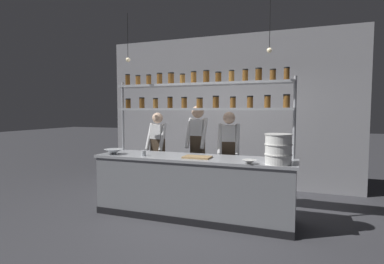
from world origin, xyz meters
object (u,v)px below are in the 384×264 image
chef_right (229,153)px  serving_cup_front (144,153)px  chef_center (198,146)px  prep_bowl_center_front (113,152)px  container_stack (278,149)px  prep_bowl_near_left (249,162)px  chef_left (158,149)px  spice_shelf_unit (201,98)px  cutting_board (197,157)px

chef_right → serving_cup_front: 1.43m
chef_center → prep_bowl_center_front: size_ratio=5.69×
container_stack → prep_bowl_near_left: size_ratio=2.05×
chef_left → prep_bowl_center_front: (-0.28, -1.00, 0.06)m
spice_shelf_unit → chef_right: 1.05m
prep_bowl_near_left → prep_bowl_center_front: 2.18m
chef_left → cutting_board: 1.42m
spice_shelf_unit → serving_cup_front: spice_shelf_unit is taller
container_stack → chef_right: bearing=133.8°
chef_left → prep_bowl_center_front: chef_left is taller
spice_shelf_unit → serving_cup_front: 1.25m
prep_bowl_near_left → serving_cup_front: 1.64m
chef_right → serving_cup_front: bearing=-151.4°
chef_right → chef_left: bearing=165.9°
chef_left → chef_center: bearing=4.5°
chef_right → prep_bowl_center_front: size_ratio=5.34×
chef_right → serving_cup_front: chef_right is taller
chef_left → chef_right: chef_right is taller
chef_center → cutting_board: bearing=-67.0°
serving_cup_front → prep_bowl_center_front: bearing=-179.3°
chef_center → chef_right: (0.59, -0.10, -0.07)m
chef_left → prep_bowl_near_left: (1.89, -1.13, 0.05)m
container_stack → chef_center: bearing=145.5°
chef_right → prep_bowl_center_front: bearing=-161.3°
chef_center → serving_cup_front: (-0.54, -0.97, -0.02)m
chef_center → container_stack: size_ratio=4.31×
chef_left → prep_bowl_near_left: chef_left is taller
chef_left → container_stack: 2.48m
prep_bowl_center_front → chef_center: bearing=42.0°
chef_center → cutting_board: (0.29, -0.87, -0.05)m
spice_shelf_unit → prep_bowl_near_left: bearing=-36.2°
chef_center → prep_bowl_center_front: 1.46m
chef_left → container_stack: bearing=-18.0°
prep_bowl_center_front → serving_cup_front: bearing=0.7°
cutting_board → prep_bowl_center_front: size_ratio=1.34×
prep_bowl_center_front → serving_cup_front: size_ratio=3.51×
container_stack → serving_cup_front: container_stack is taller
chef_right → container_stack: (0.86, -0.90, 0.21)m
chef_left → prep_bowl_near_left: size_ratio=8.18×
spice_shelf_unit → prep_bowl_center_front: spice_shelf_unit is taller
spice_shelf_unit → container_stack: spice_shelf_unit is taller
container_stack → prep_bowl_near_left: 0.41m
chef_right → prep_bowl_center_front: chef_right is taller
container_stack → serving_cup_front: bearing=179.2°
chef_right → cutting_board: size_ratio=3.99×
spice_shelf_unit → chef_right: size_ratio=1.82×
serving_cup_front → spice_shelf_unit: bearing=34.5°
chef_center → container_stack: (1.45, -0.99, 0.13)m
prep_bowl_near_left → prep_bowl_center_front: (-2.17, 0.13, 0.01)m
spice_shelf_unit → cutting_board: spice_shelf_unit is taller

